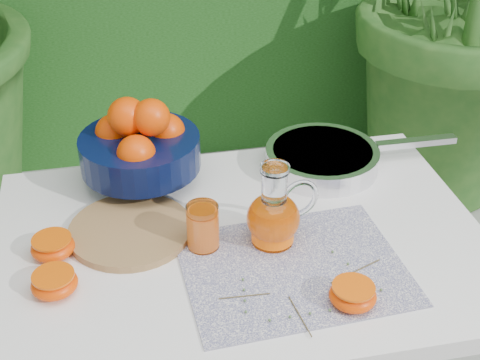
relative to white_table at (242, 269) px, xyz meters
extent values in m
cube|color=white|center=(0.00, 0.00, 0.06)|extent=(1.00, 0.70, 0.04)
cylinder|color=white|center=(-0.45, 0.30, -0.31)|extent=(0.04, 0.04, 0.71)
cylinder|color=white|center=(0.45, 0.30, -0.31)|extent=(0.04, 0.04, 0.71)
cube|color=#0E114F|center=(0.08, -0.11, 0.08)|extent=(0.43, 0.35, 0.00)
cylinder|color=#9A7C45|center=(-0.22, 0.06, 0.09)|extent=(0.27, 0.27, 0.02)
cylinder|color=black|center=(-0.18, 0.25, 0.10)|extent=(0.11, 0.11, 0.04)
cylinder|color=black|center=(-0.18, 0.25, 0.16)|extent=(0.31, 0.31, 0.08)
sphere|color=#EA4602|center=(-0.23, 0.30, 0.19)|extent=(0.10, 0.10, 0.08)
sphere|color=#EA4602|center=(-0.12, 0.28, 0.19)|extent=(0.10, 0.10, 0.08)
sphere|color=#EA4602|center=(-0.19, 0.19, 0.19)|extent=(0.10, 0.10, 0.08)
sphere|color=#EA4602|center=(-0.17, 0.32, 0.19)|extent=(0.10, 0.10, 0.08)
sphere|color=#EA4602|center=(-0.20, 0.26, 0.25)|extent=(0.10, 0.10, 0.09)
sphere|color=#EA4602|center=(-0.15, 0.24, 0.25)|extent=(0.09, 0.09, 0.08)
cylinder|color=white|center=(0.06, -0.02, 0.09)|extent=(0.10, 0.10, 0.01)
ellipsoid|color=white|center=(0.06, -0.02, 0.14)|extent=(0.13, 0.13, 0.10)
cylinder|color=white|center=(0.06, -0.02, 0.22)|extent=(0.06, 0.06, 0.07)
cylinder|color=white|center=(0.06, -0.02, 0.26)|extent=(0.07, 0.07, 0.01)
torus|color=white|center=(0.11, -0.01, 0.17)|extent=(0.09, 0.03, 0.09)
cylinder|color=#E15505|center=(0.06, -0.02, 0.13)|extent=(0.10, 0.10, 0.08)
cylinder|color=white|center=(-0.08, -0.01, 0.13)|extent=(0.08, 0.08, 0.09)
cylinder|color=orange|center=(-0.08, -0.01, 0.13)|extent=(0.07, 0.07, 0.08)
cylinder|color=#D95806|center=(-0.08, -0.01, 0.17)|extent=(0.07, 0.07, 0.00)
cylinder|color=silver|center=(0.24, 0.23, 0.11)|extent=(0.27, 0.27, 0.05)
cylinder|color=silver|center=(0.24, 0.23, 0.13)|extent=(0.24, 0.24, 0.01)
cube|color=silver|center=(0.48, 0.23, 0.12)|extent=(0.20, 0.03, 0.02)
ellipsoid|color=#EA4602|center=(-0.37, -0.09, 0.10)|extent=(0.10, 0.10, 0.04)
cylinder|color=#D95806|center=(-0.37, -0.09, 0.12)|extent=(0.09, 0.09, 0.00)
ellipsoid|color=#EA4602|center=(-0.37, 0.02, 0.10)|extent=(0.10, 0.10, 0.04)
cylinder|color=#D95806|center=(-0.37, 0.02, 0.12)|extent=(0.09, 0.09, 0.00)
ellipsoid|color=#EA4602|center=(0.16, -0.23, 0.10)|extent=(0.10, 0.10, 0.04)
cylinder|color=#D95806|center=(0.16, -0.23, 0.12)|extent=(0.09, 0.09, 0.00)
cylinder|color=brown|center=(0.05, -0.24, 0.09)|extent=(0.01, 0.10, 0.00)
sphere|color=#486836|center=(0.00, -0.24, 0.09)|extent=(0.01, 0.01, 0.01)
sphere|color=#486836|center=(0.04, -0.24, 0.09)|extent=(0.01, 0.01, 0.01)
sphere|color=#486836|center=(0.07, -0.24, 0.09)|extent=(0.01, 0.01, 0.01)
sphere|color=#486836|center=(0.11, -0.24, 0.09)|extent=(0.01, 0.01, 0.01)
cylinder|color=brown|center=(0.19, -0.15, 0.09)|extent=(0.11, 0.05, 0.00)
sphere|color=#486836|center=(0.16, -0.09, 0.09)|extent=(0.01, 0.01, 0.01)
sphere|color=#486836|center=(0.18, -0.13, 0.09)|extent=(0.01, 0.01, 0.01)
sphere|color=#486836|center=(0.20, -0.17, 0.09)|extent=(0.01, 0.01, 0.01)
sphere|color=#486836|center=(0.22, -0.21, 0.09)|extent=(0.01, 0.01, 0.01)
cylinder|color=brown|center=(-0.03, -0.17, 0.09)|extent=(0.09, 0.01, 0.00)
sphere|color=#486836|center=(-0.04, -0.22, 0.09)|extent=(0.01, 0.01, 0.01)
sphere|color=#486836|center=(-0.03, -0.19, 0.09)|extent=(0.01, 0.01, 0.01)
sphere|color=#486836|center=(-0.03, -0.16, 0.09)|extent=(0.01, 0.01, 0.01)
sphere|color=#486836|center=(-0.03, -0.13, 0.09)|extent=(0.01, 0.01, 0.01)
camera|label=1|loc=(-0.22, -1.06, 0.92)|focal=50.00mm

